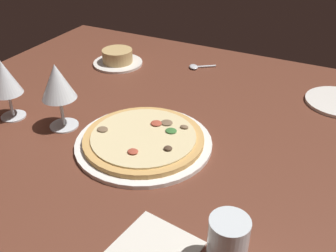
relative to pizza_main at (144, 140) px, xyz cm
name	(u,v)px	position (x,y,z in cm)	size (l,w,h in cm)	color
dining_table	(190,136)	(7.04, 11.10, -3.20)	(150.00, 110.00, 4.00)	brown
pizza_main	(144,140)	(0.00, 0.00, 0.00)	(31.81, 31.81, 3.35)	white
ramekin_on_saucer	(118,58)	(-31.35, 37.18, 0.89)	(16.41, 16.41, 5.07)	silver
wine_glass_far	(5,79)	(-36.66, -4.36, 9.61)	(7.73, 7.73, 15.71)	silver
wine_glass_near	(57,84)	(-21.86, -2.02, 10.64)	(8.39, 8.39, 16.78)	silver
water_glass	(227,245)	(28.31, -23.07, 2.97)	(6.41, 6.41, 9.44)	silver
spoon	(196,67)	(-6.54, 46.14, -0.73)	(8.62, 7.11, 1.00)	silver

